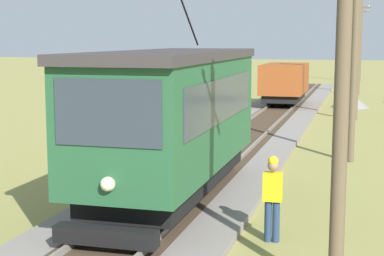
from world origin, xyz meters
name	(u,v)px	position (x,y,z in m)	size (l,w,h in m)	color
red_tram	(172,118)	(0.00, 18.87, 2.19)	(2.60, 8.54, 4.79)	#235633
freight_car	(285,82)	(0.00, 41.50, 1.56)	(2.40, 5.20, 2.31)	#93471E
utility_pole_near_tram	(342,82)	(4.16, 14.31, 3.45)	(1.40, 0.44, 6.71)	brown
utility_pole_mid	(355,32)	(4.16, 25.90, 4.35)	(1.40, 0.61, 8.50)	brown
utility_pole_far	(358,42)	(4.16, 36.97, 3.94)	(1.40, 0.27, 7.69)	brown
utility_pole_distant	(360,44)	(4.16, 51.54, 3.70)	(1.40, 0.37, 7.22)	brown
utility_pole_horizon	(361,41)	(4.16, 66.87, 3.90)	(1.40, 0.45, 7.61)	brown
gravel_pile	(350,100)	(3.78, 42.94, 0.44)	(2.27, 2.27, 0.88)	gray
second_worker	(273,195)	(2.80, 16.67, 0.98)	(0.39, 0.25, 1.78)	navy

